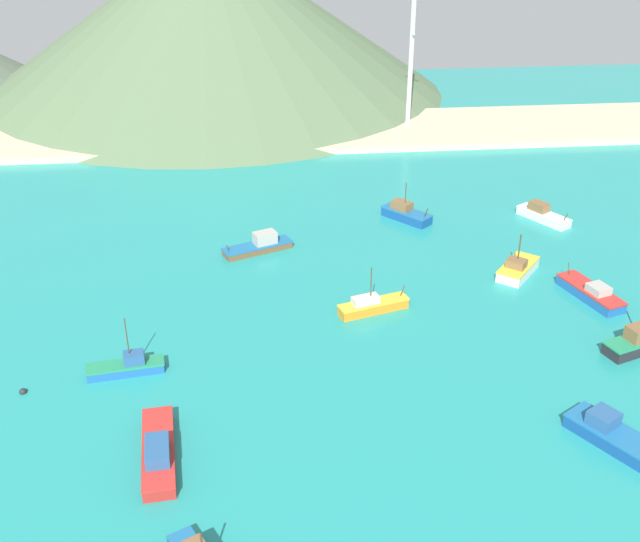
{
  "coord_description": "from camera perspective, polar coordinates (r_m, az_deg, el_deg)",
  "views": [
    {
      "loc": [
        -1.22,
        -25.24,
        45.94
      ],
      "look_at": [
        6.94,
        57.32,
        2.25
      ],
      "focal_mm": 43.09,
      "sensor_mm": 36.0,
      "label": 1
    }
  ],
  "objects": [
    {
      "name": "hill_central",
      "position": [
        180.88,
        -8.22,
        18.39
      ],
      "size": [
        104.76,
        104.76,
        34.53
      ],
      "color": "#56704C",
      "rests_on": "ground"
    },
    {
      "name": "fishing_boat_12",
      "position": [
        97.55,
        19.5,
        -1.52
      ],
      "size": [
        5.61,
        9.78,
        2.75
      ],
      "color": "#1E5BA8",
      "rests_on": "ground"
    },
    {
      "name": "fishing_boat_3",
      "position": [
        75.19,
        20.71,
        -11.15
      ],
      "size": [
        7.05,
        8.56,
        2.83
      ],
      "color": "#14478C",
      "rests_on": "ground"
    },
    {
      "name": "radio_tower",
      "position": [
        151.01,
        6.81,
        15.92
      ],
      "size": [
        3.02,
        2.41,
        30.18
      ],
      "color": "silver",
      "rests_on": "ground"
    },
    {
      "name": "fishing_boat_9",
      "position": [
        117.36,
        16.21,
        4.05
      ],
      "size": [
        6.36,
        8.38,
        2.53
      ],
      "color": "silver",
      "rests_on": "ground"
    },
    {
      "name": "fishing_boat_2",
      "position": [
        70.04,
        -11.92,
        -12.98
      ],
      "size": [
        3.81,
        11.24,
        2.55
      ],
      "color": "red",
      "rests_on": "ground"
    },
    {
      "name": "fishing_boat_13",
      "position": [
        81.47,
        -14.14,
        -6.88
      ],
      "size": [
        8.06,
        3.19,
        6.44
      ],
      "color": "#1E5BA8",
      "rests_on": "ground"
    },
    {
      "name": "fishing_boat_0",
      "position": [
        89.48,
        3.9,
        -2.56
      ],
      "size": [
        8.68,
        4.35,
        5.86
      ],
      "color": "orange",
      "rests_on": "ground"
    },
    {
      "name": "buoy_0",
      "position": [
        82.03,
        -21.18,
        -8.36
      ],
      "size": [
        0.73,
        0.73,
        0.73
      ],
      "color": "#232328",
      "rests_on": "ground"
    },
    {
      "name": "fishing_boat_11",
      "position": [
        113.61,
        6.38,
        4.28
      ],
      "size": [
        7.05,
        7.54,
        5.74
      ],
      "color": "#14478C",
      "rests_on": "ground"
    },
    {
      "name": "ground",
      "position": [
        72.02,
        -3.44,
        -12.18
      ],
      "size": [
        260.0,
        280.0,
        0.5
      ],
      "color": "teal"
    },
    {
      "name": "fishing_boat_8",
      "position": [
        100.49,
        14.47,
        0.19
      ],
      "size": [
        7.02,
        7.57,
        5.79
      ],
      "color": "silver",
      "rests_on": "ground"
    },
    {
      "name": "beach_strip",
      "position": [
        150.47,
        -4.99,
        10.13
      ],
      "size": [
        247.0,
        23.76,
        1.2
      ],
      "primitive_type": "cube",
      "color": "beige",
      "rests_on": "ground"
    },
    {
      "name": "fishing_boat_4",
      "position": [
        103.76,
        -4.52,
        1.93
      ],
      "size": [
        9.78,
        5.97,
        2.59
      ],
      "color": "brown",
      "rests_on": "ground"
    }
  ]
}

